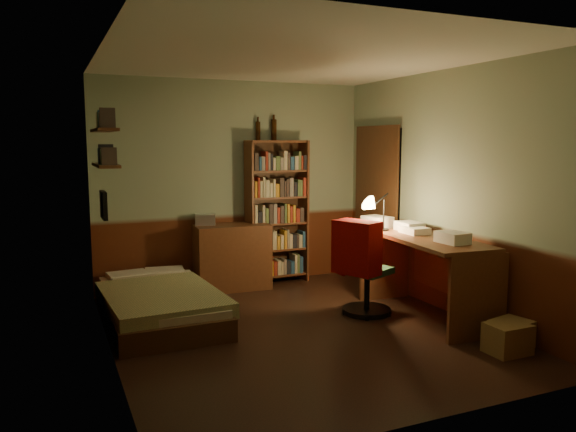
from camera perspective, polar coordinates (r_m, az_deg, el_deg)
name	(u,v)px	position (r m, az deg, el deg)	size (l,w,h in m)	color
floor	(298,331)	(5.63, 1.03, -11.59)	(3.50, 4.00, 0.02)	black
ceiling	(299,57)	(5.38, 1.10, 15.84)	(3.50, 4.00, 0.02)	silver
wall_back	(233,184)	(7.22, -5.58, 3.25)	(3.50, 0.02, 2.60)	gray
wall_left	(105,207)	(4.89, -18.06, 0.90)	(0.02, 4.00, 2.60)	gray
wall_right	(447,192)	(6.28, 15.85, 2.37)	(0.02, 4.00, 2.60)	gray
wall_front	(431,228)	(3.63, 14.35, -1.15)	(3.50, 0.02, 2.60)	gray
doorway	(378,207)	(7.34, 9.10, 0.91)	(0.06, 0.90, 2.00)	black
door_trim	(375,207)	(7.32, 8.87, 0.90)	(0.02, 0.98, 2.08)	#392111
bed	(158,292)	(6.02, -13.04, -7.54)	(1.04, 1.94, 0.58)	#637649
dresser	(232,257)	(7.08, -5.70, -4.14)	(0.92, 0.46, 0.81)	#552D18
mini_stereo	(205,219)	(7.03, -8.42, -0.35)	(0.25, 0.19, 0.13)	#B2B2B7
bookshelf	(277,212)	(7.29, -1.12, 0.38)	(0.79, 0.25, 1.85)	#552D18
bottle_left	(258,131)	(7.25, -3.07, 8.62)	(0.06, 0.06, 0.24)	black
bottle_right	(274,130)	(7.33, -1.45, 8.74)	(0.07, 0.07, 0.27)	black
desk	(426,277)	(6.07, 13.80, -6.08)	(0.66, 1.59, 0.85)	#552D18
paper_stack	(377,222)	(6.57, 9.05, -0.58)	(0.23, 0.32, 0.13)	silver
desk_lamp	(384,206)	(6.30, 9.72, 1.05)	(0.17, 0.17, 0.56)	black
office_chair	(367,264)	(6.06, 8.07, -4.82)	(0.54, 0.48, 1.09)	#2B5D38
red_jacket	(356,188)	(5.82, 6.95, 2.88)	(0.26, 0.47, 0.56)	#950805
wall_shelf_lower	(106,165)	(5.97, -18.04, 4.92)	(0.20, 0.90, 0.03)	#552D18
wall_shelf_upper	(104,130)	(5.97, -18.18, 8.28)	(0.20, 0.90, 0.03)	#552D18
framed_picture	(104,205)	(5.49, -18.22, 1.06)	(0.04, 0.32, 0.26)	black
cardboard_box_a	(508,339)	(5.36, 21.41, -11.51)	(0.35, 0.28, 0.26)	olive
cardboard_box_b	(511,334)	(5.52, 21.72, -11.08)	(0.35, 0.29, 0.25)	olive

